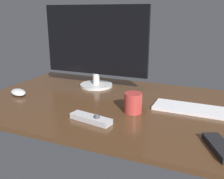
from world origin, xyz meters
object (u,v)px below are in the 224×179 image
media_remote (91,119)px  computer_mouse (18,92)px  monitor (96,45)px  coffee_mug (133,103)px  keyboard (198,110)px  tv_remote (220,147)px

media_remote → computer_mouse: bearing=174.1°
monitor → computer_mouse: size_ratio=5.28×
coffee_mug → keyboard: bearing=25.3°
monitor → media_remote: bearing=-66.8°
keyboard → coffee_mug: bearing=-153.9°
computer_mouse → tv_remote: (98.76, -18.98, -0.44)cm
media_remote → tv_remote: bearing=5.9°
tv_remote → keyboard: bearing=171.6°
monitor → tv_remote: 87.61cm
computer_mouse → tv_remote: computer_mouse is taller
media_remote → coffee_mug: 20.20cm
monitor → computer_mouse: (-30.49, -30.81, -22.74)cm
monitor → keyboard: (58.91, -17.85, -23.56)cm
keyboard → tv_remote: bearing=-72.8°
computer_mouse → coffee_mug: size_ratio=1.31×
keyboard → tv_remote: tv_remote is taller
monitor → coffee_mug: bearing=-43.5°
keyboard → tv_remote: size_ratio=2.35×
media_remote → coffee_mug: coffee_mug is taller
monitor → tv_remote: bearing=-36.9°
coffee_mug → tv_remote: bearing=-28.9°
keyboard → coffee_mug: (-26.15, -12.35, 3.70)cm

